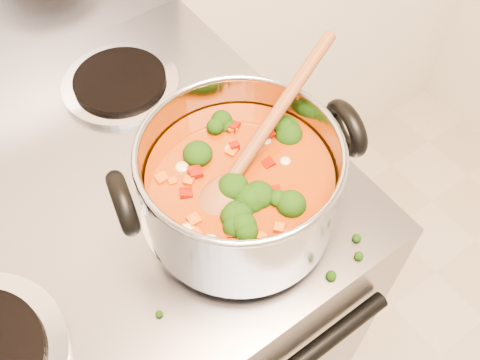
# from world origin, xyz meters

# --- Properties ---
(electric_range) EXTENTS (0.73, 0.66, 1.08)m
(electric_range) POSITION_xyz_m (0.05, 1.16, 0.47)
(electric_range) COLOR gray
(electric_range) RESTS_ON ground
(stockpot) EXTENTS (0.30, 0.24, 0.14)m
(stockpot) POSITION_xyz_m (0.23, 1.00, 1.00)
(stockpot) COLOR #A9A9B1
(stockpot) RESTS_ON electric_range
(wooden_spoon) EXTENTS (0.27, 0.12, 0.10)m
(wooden_spoon) POSITION_xyz_m (0.24, 1.00, 1.04)
(wooden_spoon) COLOR brown
(wooden_spoon) RESTS_ON stockpot
(cooktop_crumbs) EXTENTS (0.27, 0.32, 0.01)m
(cooktop_crumbs) POSITION_xyz_m (0.27, 1.02, 0.92)
(cooktop_crumbs) COLOR black
(cooktop_crumbs) RESTS_ON electric_range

